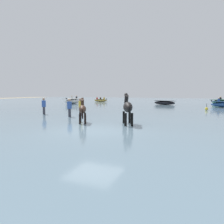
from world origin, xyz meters
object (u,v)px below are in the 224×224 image
person_wading_close (70,109)px  channel_buoy (207,109)px  person_onlooker_left (44,107)px  person_onlooker_right (80,108)px  boat_mid_channel (101,100)px  boat_mid_outer (72,101)px  horse_lead_black (128,108)px  boat_far_offshore (164,103)px  boat_near_starboard (220,102)px  horse_trailing_dark_bay (82,110)px

person_wading_close → channel_buoy: size_ratio=2.35×
person_onlooker_left → person_onlooker_right: (3.38, 0.29, 0.00)m
boat_mid_channel → person_wading_close: size_ratio=1.60×
boat_mid_outer → horse_lead_black: bearing=-48.0°
boat_far_offshore → boat_mid_outer: (-13.76, -3.23, 0.13)m
boat_near_starboard → channel_buoy: (-2.27, -11.95, -0.20)m
horse_lead_black → channel_buoy: horse_lead_black is taller
horse_trailing_dark_bay → boat_mid_channel: bearing=113.7°
boat_mid_outer → person_onlooker_left: person_onlooker_left is taller
person_onlooker_left → person_onlooker_right: size_ratio=1.00×
horse_lead_black → boat_mid_channel: size_ratio=0.80×
person_wading_close → boat_mid_channel: bearing=110.3°
boat_far_offshore → channel_buoy: bearing=-55.3°
person_wading_close → channel_buoy: bearing=45.7°
boat_mid_outer → boat_far_offshore: bearing=13.2°
horse_trailing_dark_bay → person_onlooker_left: horse_trailing_dark_bay is taller
horse_lead_black → boat_mid_channel: bearing=119.3°
boat_mid_outer → person_onlooker_right: bearing=-54.0°
boat_mid_channel → boat_near_starboard: 20.10m
boat_near_starboard → horse_lead_black: bearing=-106.1°
boat_mid_channel → channel_buoy: size_ratio=3.76×
person_onlooker_left → boat_near_starboard: bearing=54.7°
person_onlooker_right → channel_buoy: size_ratio=2.35×
boat_near_starboard → person_wading_close: size_ratio=2.34×
boat_near_starboard → person_wading_close: person_wading_close is taller
boat_near_starboard → person_wading_close: (-11.96, -21.88, 0.24)m
horse_trailing_dark_bay → person_onlooker_left: 6.22m
horse_lead_black → boat_far_offshore: horse_lead_black is taller
boat_near_starboard → channel_buoy: bearing=-100.8°
person_onlooker_left → person_wading_close: bearing=-13.0°
horse_lead_black → person_wading_close: (-5.15, 1.75, -0.36)m
boat_mid_channel → boat_mid_outer: (-1.24, -7.61, 0.15)m
horse_trailing_dark_bay → channel_buoy: bearing=59.2°
horse_lead_black → boat_near_starboard: size_ratio=0.54×
horse_lead_black → channel_buoy: 12.56m
person_onlooker_right → person_onlooker_left: bearing=-175.0°
person_onlooker_right → boat_far_offshore: bearing=76.3°
horse_trailing_dark_bay → boat_mid_outer: bearing=125.5°
person_onlooker_left → channel_buoy: (12.74, 9.23, -0.43)m
person_onlooker_left → person_onlooker_right: bearing=5.0°
person_wading_close → boat_near_starboard: bearing=61.3°
boat_mid_channel → person_wading_close: (8.14, -21.97, 0.33)m
boat_mid_channel → channel_buoy: bearing=-34.0°
boat_far_offshore → person_onlooker_right: size_ratio=2.00×
horse_trailing_dark_bay → boat_far_offshore: horse_trailing_dark_bay is taller
person_wading_close → channel_buoy: 13.89m
horse_lead_black → boat_far_offshore: bearing=92.2°
boat_mid_channel → person_onlooker_left: bearing=-76.5°
boat_far_offshore → person_onlooker_left: person_onlooker_left is taller
boat_mid_outer → person_onlooker_right: size_ratio=2.51×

